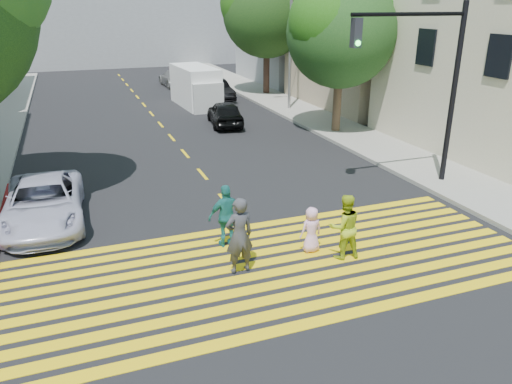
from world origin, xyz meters
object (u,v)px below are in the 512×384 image
tree_right_near (342,26)px  pedestrian_woman (345,227)px  silver_car (175,78)px  dark_car_parked (216,90)px  pedestrian_child (311,230)px  traffic_signal (428,71)px  white_van (197,88)px  dark_car_near (225,113)px  pedestrian_extra (227,216)px  tree_right_far (268,8)px  pedestrian_man (239,236)px  white_sedan (44,203)px

tree_right_near → pedestrian_woman: size_ratio=4.38×
silver_car → dark_car_parked: (1.47, -6.74, 0.01)m
pedestrian_child → dark_car_parked: (3.87, 22.35, 0.04)m
pedestrian_woman → traffic_signal: traffic_signal is taller
white_van → dark_car_near: bearing=-92.1°
white_van → traffic_signal: traffic_signal is taller
tree_right_near → silver_car: bearing=104.6°
dark_car_near → pedestrian_woman: bearing=92.4°
pedestrian_child → pedestrian_extra: pedestrian_extra is taller
tree_right_far → dark_car_near: (-5.70, -8.10, -5.24)m
tree_right_near → pedestrian_extra: bearing=-131.6°
silver_car → traffic_signal: 26.34m
pedestrian_extra → dark_car_parked: size_ratio=0.44×
pedestrian_child → traffic_signal: 7.49m
pedestrian_woman → tree_right_far: bearing=-100.3°
dark_car_near → silver_car: 14.26m
dark_car_parked → pedestrian_man: bearing=-108.6°
pedestrian_man → pedestrian_child: (2.15, 0.37, -0.36)m
tree_right_near → pedestrian_man: tree_right_near is taller
dark_car_near → dark_car_parked: 7.71m
pedestrian_woman → dark_car_parked: bearing=-91.3°
pedestrian_woman → pedestrian_extra: pedestrian_extra is taller
dark_car_near → tree_right_far: bearing=-117.0°
pedestrian_woman → pedestrian_child: pedestrian_woman is taller
dark_car_parked → white_van: size_ratio=0.76×
pedestrian_extra → white_sedan: 5.77m
tree_right_near → dark_car_parked: tree_right_near is taller
white_van → pedestrian_woman: bearing=-97.1°
tree_right_far → pedestrian_extra: tree_right_far is taller
pedestrian_man → white_sedan: 6.63m
tree_right_far → pedestrian_man: (-10.02, -23.30, -4.93)m
tree_right_near → dark_car_near: 7.55m
pedestrian_child → silver_car: 29.19m
pedestrian_extra → dark_car_near: pedestrian_extra is taller
pedestrian_extra → white_sedan: size_ratio=0.36×
pedestrian_man → pedestrian_child: 2.21m
dark_car_parked → white_van: white_van is taller
white_sedan → traffic_signal: size_ratio=0.76×
tree_right_near → traffic_signal: size_ratio=1.21×
white_sedan → white_van: (8.78, 16.12, 0.50)m
pedestrian_extra → dark_car_near: size_ratio=0.45×
traffic_signal → dark_car_parked: bearing=96.7°
traffic_signal → white_sedan: bearing=175.4°
pedestrian_woman → dark_car_near: size_ratio=0.44×
pedestrian_child → dark_car_parked: dark_car_parked is taller
pedestrian_extra → dark_car_near: (4.18, 13.74, -0.21)m
dark_car_near → white_van: 5.73m
pedestrian_woman → silver_car: pedestrian_woman is taller
tree_right_far → pedestrian_woman: (-7.24, -23.55, -5.03)m
tree_right_near → dark_car_near: bearing=143.9°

